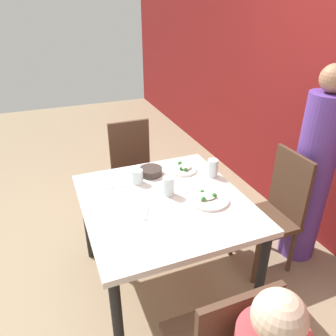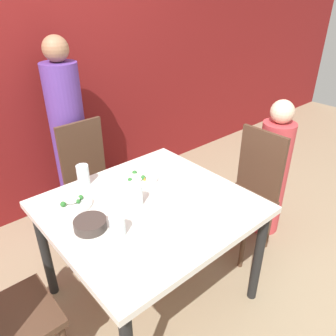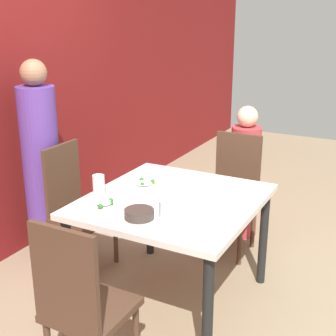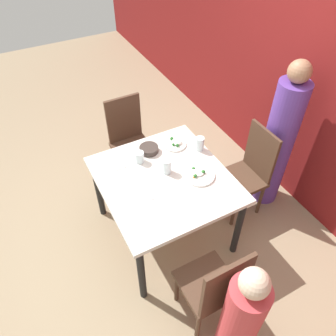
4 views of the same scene
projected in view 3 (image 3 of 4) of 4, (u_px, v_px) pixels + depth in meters
The scene contains 16 objects.
ground_plane at pixel (173, 299), 3.24m from camera, with size 10.00×10.00×0.00m, color #998466.
dining_table at pixel (173, 210), 3.03m from camera, with size 1.13×1.06×0.76m.
chair_adult_spot at pixel (75, 205), 3.54m from camera, with size 0.40×0.40×0.96m.
chair_child_spot at pixel (232, 191), 3.81m from camera, with size 0.40×0.40×0.96m.
chair_empty_left at pixel (81, 303), 2.34m from camera, with size 0.40×0.40×0.96m.
person_adult at pixel (42, 170), 3.60m from camera, with size 0.28×0.28×1.58m.
person_child at pixel (244, 177), 4.04m from camera, with size 0.25×0.25×1.16m.
bowl_curry at pixel (139, 213), 2.70m from camera, with size 0.17×0.17×0.05m.
plate_rice_adult at pixel (106, 206), 2.84m from camera, with size 0.22×0.22×0.05m.
plate_rice_child at pixel (146, 184), 3.21m from camera, with size 0.27×0.27×0.05m.
glass_water_tall at pixel (99, 185), 3.04m from camera, with size 0.08×0.08×0.13m.
glass_water_short at pixel (166, 209), 2.70m from camera, with size 0.08×0.08×0.10m.
glass_water_center at pixel (162, 190), 2.96m from camera, with size 0.08×0.08×0.13m.
napkin_folded at pixel (188, 226), 2.60m from camera, with size 0.14×0.14×0.01m.
fork_steel at pixel (201, 197), 3.01m from camera, with size 0.17×0.09×0.01m.
spoon_steel at pixel (138, 198), 2.99m from camera, with size 0.18×0.05×0.01m.
Camera 3 is at (-2.48, -1.27, 1.88)m, focal length 50.00 mm.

